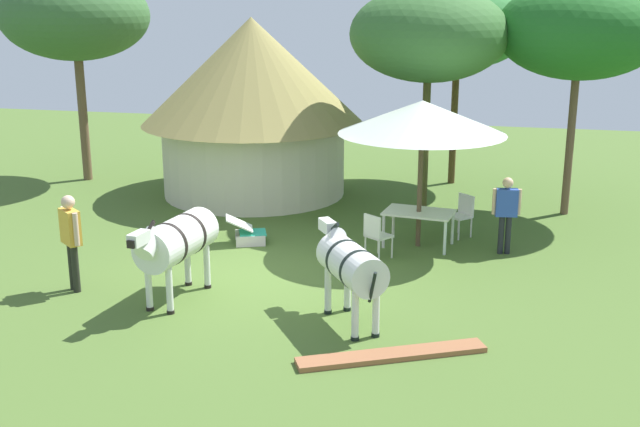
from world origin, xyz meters
TOP-DOWN VIEW (x-y plane):
  - ground_plane at (0.00, 0.00)m, footprint 36.00×36.00m
  - thatched_hut at (-1.95, 5.80)m, footprint 5.63×5.63m
  - shade_umbrella at (2.66, 2.31)m, footprint 3.35×3.35m
  - patio_dining_table at (2.66, 2.31)m, footprint 1.49×1.05m
  - patio_chair_near_hut at (3.50, 3.21)m, footprint 0.61×0.61m
  - patio_chair_west_end at (1.93, 1.32)m, footprint 0.60×0.60m
  - guest_beside_umbrella at (4.39, 2.21)m, footprint 0.56×0.25m
  - standing_watcher at (-2.94, -1.55)m, footprint 0.50×0.46m
  - striped_lounge_chair at (-0.83, 1.72)m, footprint 0.96×0.79m
  - zebra_nearest_camera at (-1.01, -1.55)m, footprint 0.94×2.31m
  - zebra_by_umbrella at (2.02, -1.87)m, footprint 1.41×1.84m
  - acacia_tree_behind_hut at (5.78, 5.54)m, footprint 3.70×3.70m
  - acacia_tree_far_lawn at (2.97, 8.09)m, footprint 3.78×3.78m
  - acacia_tree_right_background at (-6.97, 6.25)m, footprint 3.92×3.92m
  - acacia_tree_left_background at (2.49, 5.05)m, footprint 3.60×3.60m
  - brick_patio_kerb at (2.85, -2.93)m, footprint 2.67×1.57m

SIDE VIEW (x-z plane):
  - ground_plane at x=0.00m, z-range 0.00..0.00m
  - brick_patio_kerb at x=2.85m, z-range 0.00..0.08m
  - striped_lounge_chair at x=-0.83m, z-range -0.04..0.54m
  - patio_chair_near_hut at x=3.50m, z-range 0.07..0.97m
  - patio_chair_west_end at x=1.93m, z-range 0.07..0.97m
  - patio_dining_table at x=2.66m, z-range 0.29..1.03m
  - guest_beside_umbrella at x=4.39m, z-range 0.16..1.72m
  - zebra_by_umbrella at x=2.02m, z-range 0.22..1.75m
  - standing_watcher at x=-2.94m, z-range 0.18..1.90m
  - zebra_nearest_camera at x=-1.01m, z-range 0.26..1.84m
  - thatched_hut at x=-1.95m, z-range 0.20..4.67m
  - shade_umbrella at x=2.66m, z-range 1.17..4.17m
  - acacia_tree_left_background at x=2.49m, z-range 1.52..6.74m
  - acacia_tree_far_lawn at x=2.97m, z-range 1.53..6.88m
  - acacia_tree_behind_hut at x=5.78m, z-range 1.56..6.92m
  - acacia_tree_right_background at x=-6.97m, z-range 1.62..7.24m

